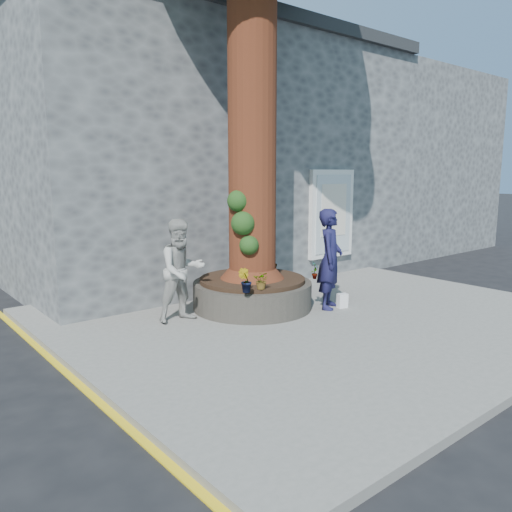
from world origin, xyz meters
TOP-DOWN VIEW (x-y plane):
  - ground at (0.00, 0.00)m, footprint 120.00×120.00m
  - pavement at (1.50, 1.00)m, footprint 9.00×8.00m
  - yellow_line at (-3.05, 1.00)m, footprint 0.10×30.00m
  - stone_shop at (2.50, 7.20)m, footprint 10.30×8.30m
  - neighbour_shop at (10.50, 7.20)m, footprint 6.00×8.00m
  - planter at (0.80, 2.00)m, footprint 2.30×2.30m
  - man at (1.96, 1.04)m, footprint 0.84×0.78m
  - woman at (-0.69, 2.13)m, footprint 0.93×0.75m
  - shopping_bag at (2.16, 0.88)m, footprint 0.22×0.17m
  - plant_a at (1.65, 1.15)m, footprint 0.22×0.21m
  - plant_b at (-0.05, 1.15)m, footprint 0.31×0.31m
  - plant_c at (1.65, 2.35)m, footprint 0.21×0.21m
  - plant_d at (0.32, 1.15)m, footprint 0.37×0.37m

SIDE VIEW (x-z plane):
  - ground at x=0.00m, z-range 0.00..0.00m
  - yellow_line at x=-3.05m, z-range 0.00..0.01m
  - pavement at x=1.50m, z-range 0.00..0.12m
  - shopping_bag at x=2.16m, z-range 0.12..0.40m
  - planter at x=0.80m, z-range 0.11..0.71m
  - plant_c at x=1.65m, z-range 0.72..1.02m
  - plant_d at x=0.32m, z-range 0.72..1.03m
  - plant_a at x=1.65m, z-range 0.72..1.07m
  - plant_b at x=-0.05m, z-range 0.72..1.13m
  - woman at x=-0.69m, z-range 0.12..1.94m
  - man at x=1.96m, z-range 0.12..2.06m
  - neighbour_shop at x=10.50m, z-range 0.00..6.00m
  - stone_shop at x=2.50m, z-range 0.01..6.31m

